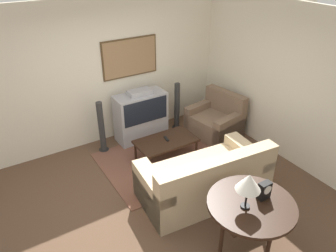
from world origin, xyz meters
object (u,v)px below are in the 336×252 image
at_px(speaker_tower_left, 102,128).
at_px(table_lamp, 249,183).
at_px(mantel_clock, 264,191).
at_px(armchair, 216,122).
at_px(speaker_tower_right, 177,107).
at_px(couch, 205,180).
at_px(console_table, 251,208).
at_px(tv, 141,116).
at_px(coffee_table, 166,142).

bearing_deg(speaker_tower_left, table_lamp, -79.73).
xyz_separation_m(table_lamp, mantel_clock, (0.29, -0.00, -0.25)).
bearing_deg(armchair, speaker_tower_right, -151.82).
relative_size(armchair, table_lamp, 2.26).
relative_size(table_lamp, mantel_clock, 2.07).
bearing_deg(armchair, speaker_tower_left, -116.60).
height_order(couch, mantel_clock, mantel_clock).
xyz_separation_m(table_lamp, speaker_tower_right, (1.09, 3.11, -0.66)).
bearing_deg(console_table, speaker_tower_right, 72.57).
height_order(armchair, speaker_tower_right, speaker_tower_right).
height_order(couch, table_lamp, table_lamp).
relative_size(console_table, table_lamp, 2.25).
distance_m(tv, speaker_tower_left, 0.83).
height_order(coffee_table, speaker_tower_left, speaker_tower_left).
height_order(couch, speaker_tower_left, speaker_tower_left).
relative_size(console_table, mantel_clock, 4.65).
xyz_separation_m(armchair, speaker_tower_right, (-0.51, 0.65, 0.18)).
bearing_deg(mantel_clock, armchair, 62.06).
bearing_deg(console_table, coffee_table, 85.16).
bearing_deg(armchair, couch, -53.75).
bearing_deg(tv, coffee_table, -87.31).
xyz_separation_m(couch, mantel_clock, (0.02, -1.08, 0.57)).
distance_m(table_lamp, speaker_tower_right, 3.36).
relative_size(table_lamp, speaker_tower_right, 0.47).
bearing_deg(speaker_tower_right, table_lamp, -109.29).
xyz_separation_m(couch, table_lamp, (-0.27, -1.08, 0.82)).
bearing_deg(couch, coffee_table, -86.66).
distance_m(tv, speaker_tower_right, 0.83).
bearing_deg(coffee_table, mantel_clock, -90.30).
xyz_separation_m(armchair, coffee_table, (-1.29, -0.20, 0.06)).
bearing_deg(speaker_tower_left, coffee_table, -44.43).
xyz_separation_m(tv, armchair, (1.34, -0.68, -0.19)).
xyz_separation_m(coffee_table, table_lamp, (-0.30, -2.26, 0.79)).
xyz_separation_m(coffee_table, speaker_tower_left, (-0.87, 0.85, 0.12)).
height_order(table_lamp, mantel_clock, table_lamp).
bearing_deg(mantel_clock, console_table, 179.64).
relative_size(tv, console_table, 0.98).
bearing_deg(mantel_clock, tv, 90.54).
bearing_deg(console_table, armchair, 58.89).
bearing_deg(speaker_tower_right, armchair, -51.97).
distance_m(couch, speaker_tower_left, 2.20).
distance_m(couch, speaker_tower_right, 2.20).
bearing_deg(speaker_tower_left, speaker_tower_right, 0.00).
bearing_deg(coffee_table, console_table, -94.84).
relative_size(tv, table_lamp, 2.21).
height_order(table_lamp, speaker_tower_left, table_lamp).
bearing_deg(couch, mantel_clock, 96.28).
height_order(console_table, mantel_clock, mantel_clock).
height_order(console_table, speaker_tower_left, speaker_tower_left).
distance_m(armchair, speaker_tower_left, 2.27).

